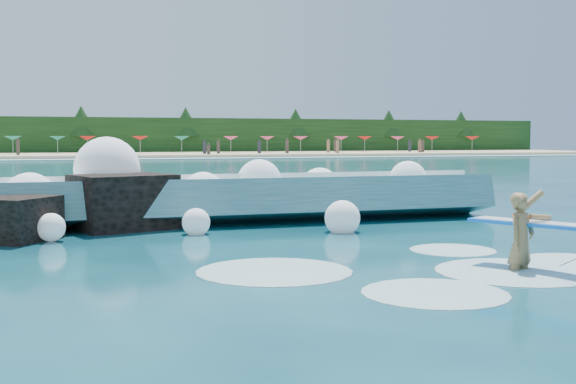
# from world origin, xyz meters

# --- Properties ---
(ground) EXTENTS (200.00, 200.00, 0.00)m
(ground) POSITION_xyz_m (0.00, 0.00, 0.00)
(ground) COLOR #083042
(ground) RESTS_ON ground
(beach) EXTENTS (140.00, 20.00, 0.40)m
(beach) POSITION_xyz_m (0.00, 78.00, 0.20)
(beach) COLOR tan
(beach) RESTS_ON ground
(wet_band) EXTENTS (140.00, 5.00, 0.08)m
(wet_band) POSITION_xyz_m (0.00, 67.00, 0.04)
(wet_band) COLOR silver
(wet_band) RESTS_ON ground
(treeline) EXTENTS (140.00, 4.00, 5.00)m
(treeline) POSITION_xyz_m (0.00, 88.00, 2.50)
(treeline) COLOR black
(treeline) RESTS_ON ground
(breaking_wave) EXTENTS (18.48, 2.86, 1.59)m
(breaking_wave) POSITION_xyz_m (-0.21, 7.67, 0.56)
(breaking_wave) COLOR teal
(breaking_wave) RESTS_ON ground
(surfer_with_board) EXTENTS (1.49, 2.80, 1.62)m
(surfer_with_board) POSITION_xyz_m (4.59, -1.20, 0.60)
(surfer_with_board) COLOR #9D7749
(surfer_with_board) RESTS_ON ground
(wave_spray) EXTENTS (15.47, 5.02, 2.38)m
(wave_spray) POSITION_xyz_m (-0.77, 7.69, 1.06)
(wave_spray) COLOR white
(wave_spray) RESTS_ON ground
(surf_foam) EXTENTS (9.15, 5.42, 0.14)m
(surf_foam) POSITION_xyz_m (3.42, -0.68, 0.00)
(surf_foam) COLOR silver
(surf_foam) RESTS_ON ground
(beach_umbrellas) EXTENTS (113.53, 6.62, 0.50)m
(beach_umbrellas) POSITION_xyz_m (-0.08, 80.39, 2.25)
(beach_umbrellas) COLOR red
(beach_umbrellas) RESTS_ON ground
(beachgoers) EXTENTS (89.19, 13.63, 1.93)m
(beachgoers) POSITION_xyz_m (4.00, 74.92, 1.11)
(beachgoers) COLOR #3F332D
(beachgoers) RESTS_ON ground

